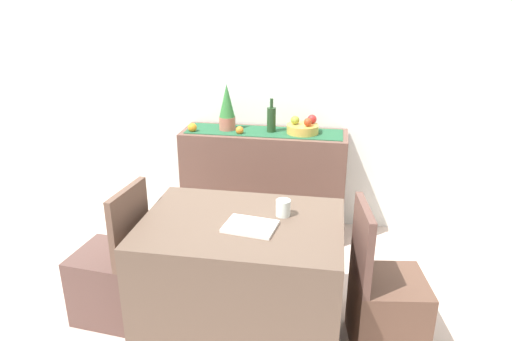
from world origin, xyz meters
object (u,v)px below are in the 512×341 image
potted_plant (227,108)px  coffee_cup (283,208)px  chair_by_corner (385,307)px  fruit_bowl (303,129)px  wine_bottle (271,119)px  sideboard_console (264,182)px  open_book (250,226)px  chair_near_window (113,278)px  dining_table (242,277)px

potted_plant → coffee_cup: potted_plant is taller
coffee_cup → chair_by_corner: (0.61, -0.12, -0.52)m
fruit_bowl → coffee_cup: (-0.02, -1.18, -0.15)m
wine_bottle → coffee_cup: 1.22m
sideboard_console → coffee_cup: bearing=-75.9°
potted_plant → open_book: size_ratio=1.36×
chair_by_corner → coffee_cup: bearing=168.8°
coffee_cup → sideboard_console: bearing=104.1°
chair_near_window → wine_bottle: bearing=57.6°
dining_table → chair_by_corner: size_ratio=1.28×
fruit_bowl → chair_by_corner: 1.58m
dining_table → chair_by_corner: (0.84, -0.00, -0.10)m
sideboard_console → fruit_bowl: bearing=0.0°
chair_near_window → chair_by_corner: same height
sideboard_console → coffee_cup: sideboard_console is taller
dining_table → coffee_cup: coffee_cup is taller
potted_plant → chair_by_corner: bearing=-46.9°
open_book → chair_near_window: 1.02m
fruit_bowl → chair_near_window: (-1.08, -1.30, -0.67)m
sideboard_console → coffee_cup: size_ratio=13.95×
sideboard_console → wine_bottle: size_ratio=4.87×
open_book → chair_by_corner: (0.78, 0.06, -0.48)m
sideboard_console → wine_bottle: bearing=0.0°
wine_bottle → chair_by_corner: size_ratio=0.31×
open_book → dining_table: bearing=142.0°
coffee_cup → chair_near_window: (-1.06, -0.12, -0.52)m
open_book → chair_near_window: (-0.90, 0.06, -0.48)m
fruit_bowl → coffee_cup: size_ratio=2.65×
dining_table → coffee_cup: 0.49m
sideboard_console → fruit_bowl: size_ratio=5.27×
dining_table → open_book: bearing=-46.3°
wine_bottle → coffee_cup: bearing=-78.6°
fruit_bowl → open_book: size_ratio=0.92×
sideboard_console → chair_by_corner: (0.91, -1.30, -0.18)m
coffee_cup → dining_table: bearing=-152.0°
coffee_cup → chair_near_window: 1.19m
sideboard_console → potted_plant: (-0.31, 0.00, 0.63)m
wine_bottle → dining_table: bearing=-89.4°
open_book → chair_by_corner: chair_by_corner is taller
coffee_cup → chair_near_window: size_ratio=0.11×
dining_table → chair_near_window: chair_near_window is taller
fruit_bowl → chair_near_window: 1.82m
sideboard_console → fruit_bowl: fruit_bowl is taller
potted_plant → coffee_cup: size_ratio=3.94×
fruit_bowl → open_book: fruit_bowl is taller
sideboard_console → wine_bottle: 0.56m
chair_near_window → chair_by_corner: 1.68m
potted_plant → chair_by_corner: potted_plant is taller
wine_bottle → sideboard_console: bearing=-180.0°
wine_bottle → chair_by_corner: bearing=-56.8°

